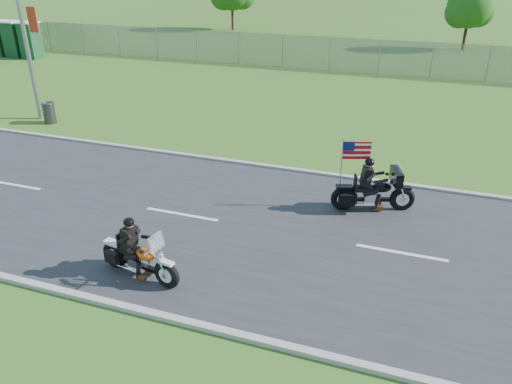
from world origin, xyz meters
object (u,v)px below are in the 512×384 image
(motorcycle_lead, at_px, (138,259))
(motorcycle_follow, at_px, (373,193))
(trash_can, at_px, (49,113))
(porta_toilet_a, at_px, (31,41))
(porta_toilet_b, at_px, (14,40))

(motorcycle_lead, xyz_separation_m, motorcycle_follow, (4.56, 5.03, 0.07))
(motorcycle_lead, height_order, trash_can, motorcycle_lead)
(porta_toilet_a, bearing_deg, motorcycle_follow, -30.81)
(porta_toilet_a, xyz_separation_m, trash_can, (10.85, -11.36, -0.72))
(motorcycle_follow, bearing_deg, motorcycle_lead, -150.39)
(porta_toilet_a, bearing_deg, porta_toilet_b, 180.00)
(motorcycle_follow, height_order, trash_can, motorcycle_follow)
(porta_toilet_b, relative_size, motorcycle_follow, 0.99)
(porta_toilet_b, distance_m, trash_can, 16.72)
(porta_toilet_b, relative_size, trash_can, 2.66)
(porta_toilet_a, distance_m, porta_toilet_b, 1.40)
(porta_toilet_a, xyz_separation_m, motorcycle_follow, (24.99, -14.91, -0.60))
(motorcycle_follow, bearing_deg, porta_toilet_b, 132.35)
(porta_toilet_a, height_order, trash_can, porta_toilet_a)
(porta_toilet_b, height_order, motorcycle_lead, porta_toilet_b)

